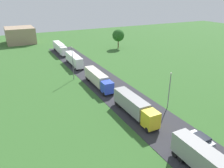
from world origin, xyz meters
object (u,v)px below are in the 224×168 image
(truck_second, at_px, (135,106))
(distant_building, at_px, (20,35))
(truck_third, at_px, (98,78))
(lamppost_second, at_px, (169,88))
(truck_lead, at_px, (212,167))
(car_second, at_px, (201,139))
(truck_fifth, at_px, (60,48))
(tree_oak, at_px, (118,35))
(truck_fourth, at_px, (74,59))
(lamppost_third, at_px, (73,62))

(truck_second, relative_size, distant_building, 0.92)
(truck_third, relative_size, lamppost_second, 1.74)
(truck_lead, xyz_separation_m, car_second, (4.88, 5.91, -1.37))
(truck_fifth, distance_m, lamppost_second, 55.65)
(truck_second, distance_m, tree_oak, 57.20)
(truck_fifth, bearing_deg, tree_oak, -7.49)
(truck_fourth, bearing_deg, truck_second, -89.71)
(lamppost_third, bearing_deg, lamppost_second, -63.34)
(truck_second, height_order, truck_third, truck_second)
(car_second, relative_size, lamppost_second, 0.56)
(truck_fourth, xyz_separation_m, truck_fifth, (0.21, 18.46, 0.05))
(truck_second, xyz_separation_m, car_second, (4.84, -11.90, -1.35))
(truck_second, xyz_separation_m, truck_fourth, (-0.18, 36.27, -0.01))
(truck_fourth, relative_size, distant_building, 0.89)
(truck_third, xyz_separation_m, truck_fifth, (0.29, 38.00, 0.11))
(truck_lead, height_order, truck_second, truck_lead)
(tree_oak, bearing_deg, truck_fourth, -148.56)
(truck_fourth, xyz_separation_m, lamppost_third, (-4.09, -12.03, 2.93))
(truck_second, xyz_separation_m, lamppost_second, (8.05, -0.29, 2.17))
(truck_third, xyz_separation_m, lamppost_third, (-4.01, 7.51, 2.98))
(truck_fourth, height_order, lamppost_third, lamppost_third)
(tree_oak, distance_m, distant_building, 47.99)
(truck_second, xyz_separation_m, distant_building, (-11.64, 82.76, 1.50))
(truck_fifth, distance_m, lamppost_third, 30.93)
(truck_fourth, distance_m, tree_oak, 29.37)
(car_second, relative_size, tree_oak, 0.54)
(truck_lead, height_order, distant_building, distant_building)
(distant_building, bearing_deg, truck_second, -82.00)
(car_second, distance_m, lamppost_third, 37.51)
(truck_second, height_order, lamppost_third, lamppost_third)
(truck_lead, xyz_separation_m, lamppost_third, (-4.23, 42.05, 2.89))
(truck_fourth, height_order, car_second, truck_fourth)
(truck_lead, relative_size, truck_fifth, 0.90)
(lamppost_second, bearing_deg, truck_second, 177.92)
(truck_third, relative_size, tree_oak, 1.67)
(lamppost_second, relative_size, tree_oak, 0.96)
(truck_lead, bearing_deg, car_second, 50.46)
(truck_third, bearing_deg, lamppost_third, 118.12)
(tree_oak, relative_size, distant_building, 0.59)
(truck_fourth, distance_m, truck_fifth, 18.46)
(truck_lead, xyz_separation_m, distant_building, (-11.60, 100.57, 1.48))
(truck_lead, relative_size, car_second, 2.97)
(truck_third, relative_size, truck_fifth, 0.94)
(truck_fifth, xyz_separation_m, lamppost_second, (8.02, -55.02, 2.14))
(truck_fourth, bearing_deg, truck_fifth, 89.34)
(truck_third, xyz_separation_m, truck_fourth, (0.07, 19.54, 0.06))
(truck_second, xyz_separation_m, truck_third, (-0.26, 16.73, -0.07))
(car_second, bearing_deg, truck_lead, -129.54)
(truck_lead, relative_size, tree_oak, 1.60)
(car_second, bearing_deg, lamppost_second, 74.53)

